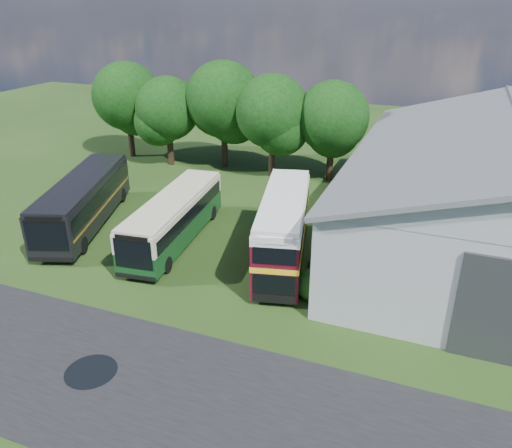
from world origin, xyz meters
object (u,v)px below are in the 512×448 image
at_px(bus_green_single, 174,218).
at_px(bus_dark_single, 84,201).
at_px(storage_shed, 510,185).
at_px(bus_maroon_double, 283,230).

xyz_separation_m(bus_green_single, bus_dark_single, (-7.06, 0.06, 0.16)).
bearing_deg(bus_green_single, bus_dark_single, 173.03).
xyz_separation_m(storage_shed, bus_dark_single, (-26.43, -6.69, -2.38)).
distance_m(bus_green_single, bus_maroon_double, 7.36).
bearing_deg(bus_green_single, storage_shed, 12.69).
relative_size(storage_shed, bus_maroon_double, 2.45).
bearing_deg(bus_maroon_double, bus_green_single, 165.70).
height_order(bus_green_single, bus_dark_single, bus_dark_single).
bearing_deg(storage_shed, bus_maroon_double, -150.20).
bearing_deg(bus_dark_single, bus_green_single, -19.67).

